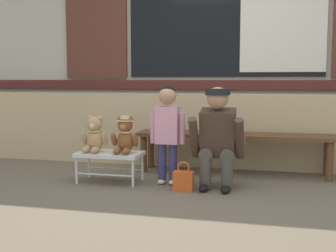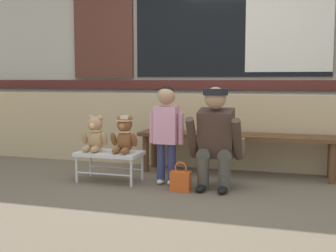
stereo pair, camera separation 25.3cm
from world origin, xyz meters
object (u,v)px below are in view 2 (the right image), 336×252
object	(u,v)px
wooden_bench_long	(236,140)
teddy_bear_with_hat	(124,135)
teddy_bear_plain	(95,135)
adult_crouching	(217,138)
small_display_bench	(110,155)
child_standing	(166,124)
handbag_on_ground	(181,181)

from	to	relation	value
wooden_bench_long	teddy_bear_with_hat	bearing A→B (deg)	-145.28
teddy_bear_plain	wooden_bench_long	bearing A→B (deg)	27.68
teddy_bear_with_hat	adult_crouching	world-z (taller)	adult_crouching
small_display_bench	adult_crouching	distance (m)	1.10
teddy_bear_plain	adult_crouching	distance (m)	1.24
child_standing	adult_crouching	world-z (taller)	child_standing
adult_crouching	wooden_bench_long	bearing A→B (deg)	83.31
child_standing	handbag_on_ground	bearing A→B (deg)	-47.18
small_display_bench	child_standing	world-z (taller)	child_standing
adult_crouching	child_standing	bearing A→B (deg)	177.16
adult_crouching	handbag_on_ground	bearing A→B (deg)	-146.17
small_display_bench	teddy_bear_plain	bearing A→B (deg)	179.49
teddy_bear_with_hat	handbag_on_ground	bearing A→B (deg)	-14.94
adult_crouching	teddy_bear_with_hat	bearing A→B (deg)	-178.03
child_standing	adult_crouching	distance (m)	0.51
small_display_bench	teddy_bear_with_hat	size ratio (longest dim) A/B	1.76
adult_crouching	small_display_bench	bearing A→B (deg)	-178.21
wooden_bench_long	adult_crouching	bearing A→B (deg)	-96.69
small_display_bench	teddy_bear_with_hat	world-z (taller)	teddy_bear_with_hat
small_display_bench	child_standing	size ratio (longest dim) A/B	0.67
teddy_bear_with_hat	child_standing	world-z (taller)	child_standing
small_display_bench	handbag_on_ground	bearing A→B (deg)	-11.83
teddy_bear_plain	child_standing	xyz separation A→B (m)	(0.74, 0.06, 0.13)
teddy_bear_with_hat	handbag_on_ground	world-z (taller)	teddy_bear_with_hat
teddy_bear_plain	teddy_bear_with_hat	xyz separation A→B (m)	(0.32, 0.00, 0.01)
teddy_bear_plain	teddy_bear_with_hat	distance (m)	0.32
small_display_bench	teddy_bear_plain	distance (m)	0.25
wooden_bench_long	handbag_on_ground	world-z (taller)	wooden_bench_long
small_display_bench	teddy_bear_plain	world-z (taller)	teddy_bear_plain
teddy_bear_with_hat	handbag_on_ground	distance (m)	0.75
adult_crouching	handbag_on_ground	xyz separation A→B (m)	(-0.29, -0.20, -0.38)
wooden_bench_long	child_standing	size ratio (longest dim) A/B	2.19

